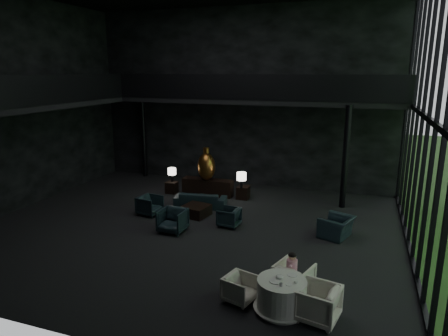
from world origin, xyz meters
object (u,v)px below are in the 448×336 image
(coffee_table, at_px, (196,211))
(dining_table, at_px, (281,297))
(dining_chair_north, at_px, (294,275))
(table_lamp_left, at_px, (172,172))
(sofa, at_px, (200,197))
(side_table_right, at_px, (243,193))
(lounge_armchair_east, at_px, (229,217))
(lounge_armchair_south, at_px, (173,218))
(side_table_left, at_px, (172,187))
(bronze_urn, at_px, (206,166))
(window_armchair, at_px, (336,224))
(table_lamp_right, at_px, (242,177))
(lounge_armchair_west, at_px, (150,204))
(child, at_px, (292,263))
(dining_chair_west, at_px, (240,289))
(dining_chair_east, at_px, (318,299))
(console, at_px, (208,187))

(coffee_table, height_order, dining_table, dining_table)
(coffee_table, xyz_separation_m, dining_chair_north, (4.31, -4.06, 0.25))
(table_lamp_left, bearing_deg, sofa, -35.19)
(side_table_right, distance_m, lounge_armchair_east, 3.09)
(lounge_armchair_south, height_order, coffee_table, lounge_armchair_south)
(side_table_left, height_order, lounge_armchair_south, lounge_armchair_south)
(bronze_urn, bearing_deg, window_armchair, -25.78)
(side_table_right, distance_m, window_armchair, 4.86)
(table_lamp_right, relative_size, dining_table, 0.53)
(lounge_armchair_south, bearing_deg, side_table_left, 117.78)
(lounge_armchair_west, bearing_deg, window_armchair, -80.25)
(child, bearing_deg, side_table_left, -44.64)
(table_lamp_right, height_order, dining_chair_north, table_lamp_right)
(side_table_left, distance_m, lounge_armchair_west, 2.76)
(dining_chair_west, bearing_deg, child, -35.76)
(bronze_urn, bearing_deg, dining_chair_west, -62.78)
(lounge_armchair_south, relative_size, dining_table, 0.76)
(lounge_armchair_west, bearing_deg, dining_chair_east, -115.89)
(table_lamp_right, bearing_deg, console, 170.44)
(console, height_order, dining_table, dining_table)
(coffee_table, bearing_deg, table_lamp_right, 64.41)
(table_lamp_left, bearing_deg, window_armchair, -20.16)
(side_table_right, bearing_deg, coffee_table, -113.15)
(table_lamp_left, bearing_deg, lounge_armchair_south, -63.41)
(child, bearing_deg, dining_chair_west, 38.33)
(dining_chair_north, bearing_deg, lounge_armchair_east, -33.25)
(bronze_urn, relative_size, dining_table, 1.12)
(lounge_armchair_west, distance_m, dining_chair_west, 6.56)
(lounge_armchair_east, bearing_deg, bronze_urn, -141.56)
(dining_chair_east, bearing_deg, coffee_table, -123.26)
(bronze_urn, distance_m, table_lamp_right, 1.63)
(lounge_armchair_west, xyz_separation_m, dining_chair_east, (6.65, -4.54, 0.08))
(window_armchair, relative_size, coffee_table, 1.14)
(lounge_armchair_south, height_order, dining_chair_east, dining_chair_east)
(lounge_armchair_east, relative_size, child, 1.15)
(lounge_armchair_south, bearing_deg, console, 96.16)
(console, xyz_separation_m, sofa, (0.30, -1.52, 0.03))
(console, bearing_deg, dining_chair_east, -53.75)
(coffee_table, bearing_deg, lounge_armchair_east, -20.46)
(lounge_armchair_east, xyz_separation_m, window_armchair, (3.56, 0.26, 0.12))
(lounge_armchair_east, relative_size, coffee_table, 0.73)
(lounge_armchair_west, bearing_deg, dining_table, -118.89)
(dining_chair_west, bearing_deg, lounge_armchair_south, 62.02)
(lounge_armchair_west, bearing_deg, dining_chair_west, -123.63)
(bronze_urn, xyz_separation_m, side_table_right, (1.60, 0.12, -1.04))
(table_lamp_right, height_order, child, table_lamp_right)
(side_table_right, distance_m, sofa, 2.00)
(dining_chair_north, bearing_deg, table_lamp_left, -27.01)
(dining_chair_east, bearing_deg, lounge_armchair_east, -129.92)
(sofa, bearing_deg, window_armchair, 157.55)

